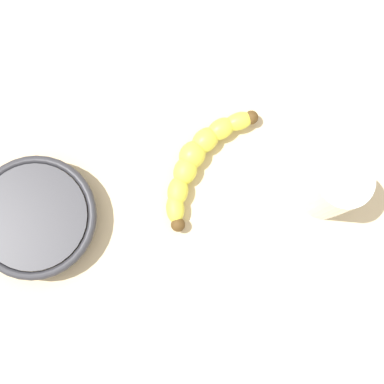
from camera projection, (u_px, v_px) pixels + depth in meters
wooden_tabletop at (200, 195)px, 78.31cm from camera, size 120.00×120.00×3.00cm
banana at (199, 159)px, 75.73cm from camera, size 20.11×11.14×3.75cm
smoothie_glass at (334, 189)px, 70.81cm from camera, size 7.28×7.28×12.27cm
ceramic_bowl at (36, 218)px, 73.65cm from camera, size 17.60×17.60×4.34cm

